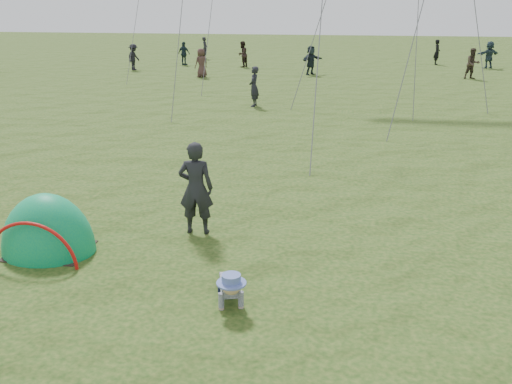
# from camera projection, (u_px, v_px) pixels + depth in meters

# --- Properties ---
(ground) EXTENTS (140.00, 140.00, 0.00)m
(ground) POSITION_uv_depth(u_px,v_px,m) (198.00, 322.00, 8.37)
(ground) COLOR #15370F
(crawling_toddler) EXTENTS (0.80, 0.96, 0.63)m
(crawling_toddler) POSITION_uv_depth(u_px,v_px,m) (230.00, 285.00, 8.78)
(crawling_toddler) COLOR black
(crawling_toddler) RESTS_ON ground
(popup_tent) EXTENTS (1.79, 1.49, 2.27)m
(popup_tent) POSITION_uv_depth(u_px,v_px,m) (50.00, 251.00, 10.72)
(popup_tent) COLOR #018264
(popup_tent) RESTS_ON ground
(standing_adult) EXTENTS (0.72, 0.51, 1.89)m
(standing_adult) POSITION_uv_depth(u_px,v_px,m) (196.00, 188.00, 11.29)
(standing_adult) COLOR black
(standing_adult) RESTS_ON ground
(crowd_person_0) EXTENTS (0.51, 0.68, 1.68)m
(crowd_person_0) POSITION_uv_depth(u_px,v_px,m) (205.00, 48.00, 44.33)
(crowd_person_0) COLOR black
(crowd_person_0) RESTS_ON ground
(crowd_person_1) EXTENTS (0.92, 1.03, 1.74)m
(crowd_person_1) POSITION_uv_depth(u_px,v_px,m) (242.00, 54.00, 39.10)
(crowd_person_1) COLOR black
(crowd_person_1) RESTS_ON ground
(crowd_person_4) EXTENTS (0.97, 0.97, 1.70)m
(crowd_person_4) POSITION_uv_depth(u_px,v_px,m) (201.00, 63.00, 34.14)
(crowd_person_4) COLOR #432C29
(crowd_person_4) RESTS_ON ground
(crowd_person_5) EXTENTS (1.72, 1.28, 1.80)m
(crowd_person_5) POSITION_uv_depth(u_px,v_px,m) (489.00, 55.00, 38.44)
(crowd_person_5) COLOR #283B47
(crowd_person_5) RESTS_ON ground
(crowd_person_6) EXTENTS (0.44, 0.65, 1.75)m
(crowd_person_6) POSITION_uv_depth(u_px,v_px,m) (437.00, 52.00, 40.61)
(crowd_person_6) COLOR black
(crowd_person_6) RESTS_ON ground
(crowd_person_7) EXTENTS (1.03, 0.91, 1.77)m
(crowd_person_7) POSITION_uv_depth(u_px,v_px,m) (473.00, 64.00, 33.36)
(crowd_person_7) COLOR #382D25
(crowd_person_7) RESTS_ON ground
(crowd_person_8) EXTENTS (1.03, 0.69, 1.62)m
(crowd_person_8) POSITION_uv_depth(u_px,v_px,m) (184.00, 54.00, 40.32)
(crowd_person_8) COLOR #192931
(crowd_person_8) RESTS_ON ground
(crowd_person_9) EXTENTS (0.85, 1.20, 1.68)m
(crowd_person_9) POSITION_uv_depth(u_px,v_px,m) (134.00, 57.00, 37.57)
(crowd_person_9) COLOR black
(crowd_person_9) RESTS_ON ground
(crowd_person_11) EXTENTS (1.44, 1.60, 1.77)m
(crowd_person_11) POSITION_uv_depth(u_px,v_px,m) (311.00, 60.00, 35.20)
(crowd_person_11) COLOR black
(crowd_person_11) RESTS_ON ground
(crowd_person_12) EXTENTS (0.43, 0.64, 1.73)m
(crowd_person_12) POSITION_uv_depth(u_px,v_px,m) (254.00, 87.00, 24.85)
(crowd_person_12) COLOR black
(crowd_person_12) RESTS_ON ground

